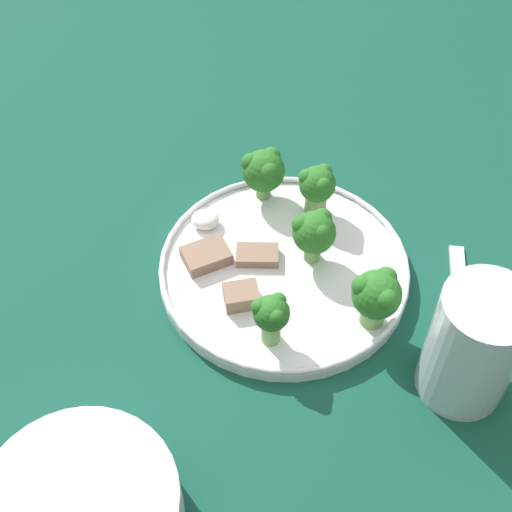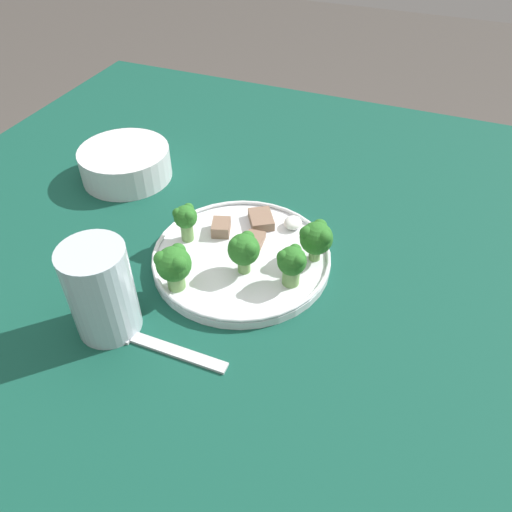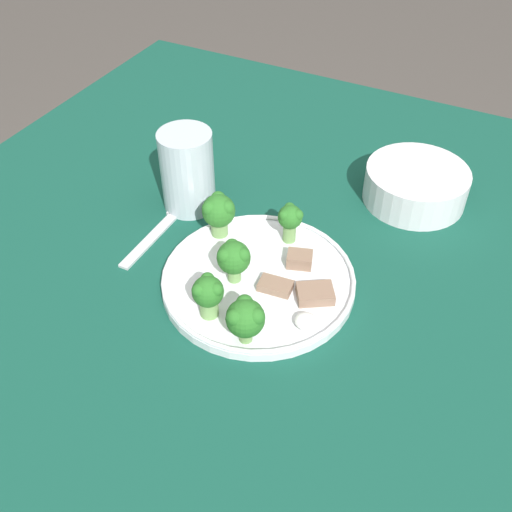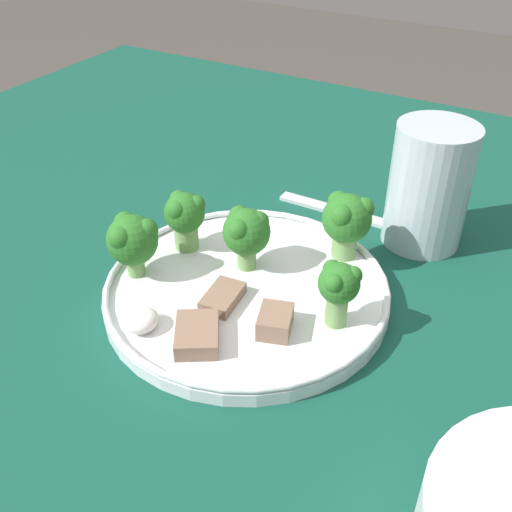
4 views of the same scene
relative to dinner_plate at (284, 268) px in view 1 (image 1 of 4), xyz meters
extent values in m
cube|color=#114738|center=(0.01, -0.01, -0.02)|extent=(1.13, 1.19, 0.03)
cylinder|color=brown|center=(0.52, -0.54, -0.40)|extent=(0.06, 0.06, 0.73)
cylinder|color=white|center=(0.00, 0.00, 0.00)|extent=(0.25, 0.25, 0.01)
torus|color=white|center=(0.00, 0.00, 0.01)|extent=(0.25, 0.25, 0.01)
cube|color=silver|center=(-0.18, 0.01, -0.01)|extent=(0.02, 0.13, 0.00)
cube|color=silver|center=(-0.18, 0.08, -0.01)|extent=(0.02, 0.02, 0.00)
cube|color=silver|center=(-0.17, 0.10, -0.01)|extent=(0.00, 0.05, 0.00)
cube|color=silver|center=(-0.17, 0.10, -0.01)|extent=(0.00, 0.05, 0.00)
cube|color=silver|center=(-0.18, 0.10, -0.01)|extent=(0.00, 0.05, 0.00)
cube|color=silver|center=(-0.19, 0.10, -0.01)|extent=(0.00, 0.05, 0.00)
cylinder|color=#B2C1CC|center=(-0.17, 0.10, 0.05)|extent=(0.08, 0.08, 0.12)
cylinder|color=silver|center=(-0.17, 0.10, 0.03)|extent=(0.07, 0.07, 0.07)
cylinder|color=#709E56|center=(0.03, -0.10, 0.01)|extent=(0.02, 0.02, 0.02)
sphere|color=#286B23|center=(0.03, -0.10, 0.04)|extent=(0.05, 0.05, 0.05)
sphere|color=#286B23|center=(0.05, -0.10, 0.05)|extent=(0.02, 0.02, 0.02)
sphere|color=#286B23|center=(0.03, -0.08, 0.05)|extent=(0.02, 0.02, 0.02)
sphere|color=#286B23|center=(0.03, -0.11, 0.05)|extent=(0.02, 0.02, 0.02)
cylinder|color=#709E56|center=(-0.03, -0.02, 0.01)|extent=(0.02, 0.02, 0.02)
sphere|color=#286B23|center=(-0.03, -0.02, 0.04)|extent=(0.04, 0.04, 0.04)
sphere|color=#286B23|center=(-0.01, -0.02, 0.05)|extent=(0.02, 0.02, 0.02)
sphere|color=#286B23|center=(-0.03, 0.00, 0.05)|extent=(0.02, 0.02, 0.02)
sphere|color=#286B23|center=(-0.03, -0.03, 0.05)|extent=(0.02, 0.02, 0.02)
cylinder|color=#709E56|center=(-0.09, 0.05, 0.02)|extent=(0.02, 0.02, 0.02)
sphere|color=#286B23|center=(-0.09, 0.05, 0.04)|extent=(0.05, 0.05, 0.05)
sphere|color=#286B23|center=(-0.07, 0.05, 0.05)|extent=(0.02, 0.02, 0.02)
sphere|color=#286B23|center=(-0.10, 0.07, 0.05)|extent=(0.02, 0.02, 0.02)
sphere|color=#286B23|center=(-0.09, 0.04, 0.05)|extent=(0.02, 0.02, 0.02)
cylinder|color=#709E56|center=(0.00, 0.09, 0.02)|extent=(0.02, 0.02, 0.03)
sphere|color=#286B23|center=(0.00, 0.09, 0.04)|extent=(0.03, 0.03, 0.03)
sphere|color=#286B23|center=(0.01, 0.09, 0.05)|extent=(0.02, 0.02, 0.02)
sphere|color=#286B23|center=(0.00, 0.09, 0.05)|extent=(0.02, 0.02, 0.02)
sphere|color=#286B23|center=(0.00, 0.08, 0.05)|extent=(0.02, 0.02, 0.02)
cylinder|color=#709E56|center=(-0.03, -0.08, 0.02)|extent=(0.02, 0.02, 0.03)
sphere|color=#286B23|center=(-0.03, -0.08, 0.04)|extent=(0.04, 0.04, 0.04)
sphere|color=#286B23|center=(-0.01, -0.08, 0.05)|extent=(0.02, 0.02, 0.02)
sphere|color=#286B23|center=(-0.03, -0.07, 0.05)|extent=(0.02, 0.02, 0.02)
sphere|color=#286B23|center=(-0.03, -0.09, 0.05)|extent=(0.02, 0.02, 0.02)
cube|color=#846651|center=(0.04, 0.05, 0.01)|extent=(0.04, 0.03, 0.02)
cube|color=#846651|center=(0.08, 0.00, 0.01)|extent=(0.06, 0.05, 0.01)
cube|color=#846651|center=(0.03, -0.01, 0.01)|extent=(0.04, 0.03, 0.01)
ellipsoid|color=white|center=(0.09, -0.05, 0.01)|extent=(0.03, 0.03, 0.02)
camera|label=1|loc=(-0.03, 0.45, 0.56)|focal=50.00mm
camera|label=2|loc=(-0.48, -0.21, 0.47)|focal=35.00mm
camera|label=3|loc=(0.25, -0.49, 0.55)|focal=42.00mm
camera|label=4|loc=(0.35, 0.21, 0.33)|focal=42.00mm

